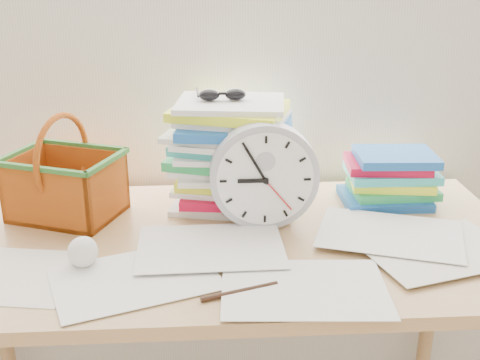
{
  "coord_description": "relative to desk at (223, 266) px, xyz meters",
  "views": [
    {
      "loc": [
        -0.04,
        0.34,
        1.37
      ],
      "look_at": [
        0.04,
        1.6,
        0.89
      ],
      "focal_mm": 45.0,
      "sensor_mm": 36.0,
      "label": 1
    }
  ],
  "objects": [
    {
      "name": "sunglasses",
      "position": [
        0.01,
        0.21,
        0.37
      ],
      "size": [
        0.14,
        0.12,
        0.03
      ],
      "primitive_type": null,
      "rotation": [
        0.0,
        0.0,
        0.04
      ],
      "color": "black",
      "rests_on": "paper_stack"
    },
    {
      "name": "desk",
      "position": [
        0.0,
        0.0,
        0.0
      ],
      "size": [
        1.4,
        0.7,
        0.75
      ],
      "color": "tan",
      "rests_on": "ground"
    },
    {
      "name": "crumpled_ball",
      "position": [
        -0.3,
        -0.11,
        0.11
      ],
      "size": [
        0.07,
        0.07,
        0.07
      ],
      "primitive_type": "sphere",
      "color": "white",
      "rests_on": "desk"
    },
    {
      "name": "book_stack",
      "position": [
        0.45,
        0.2,
        0.14
      ],
      "size": [
        0.26,
        0.2,
        0.13
      ],
      "primitive_type": null,
      "rotation": [
        0.0,
        0.0,
        0.0
      ],
      "color": "white",
      "rests_on": "desk"
    },
    {
      "name": "basket",
      "position": [
        -0.39,
        0.16,
        0.2
      ],
      "size": [
        0.31,
        0.28,
        0.26
      ],
      "primitive_type": null,
      "rotation": [
        0.0,
        0.0,
        -0.38
      ],
      "color": "#B85312",
      "rests_on": "desk"
    },
    {
      "name": "paper_stack",
      "position": [
        0.03,
        0.2,
        0.21
      ],
      "size": [
        0.37,
        0.32,
        0.28
      ],
      "primitive_type": null,
      "rotation": [
        0.0,
        0.0,
        -0.21
      ],
      "color": "white",
      "rests_on": "desk"
    },
    {
      "name": "scattered_papers",
      "position": [
        0.0,
        0.0,
        0.08
      ],
      "size": [
        1.26,
        0.42,
        0.02
      ],
      "primitive_type": null,
      "color": "white",
      "rests_on": "desk"
    },
    {
      "name": "clock",
      "position": [
        0.1,
        0.06,
        0.2
      ],
      "size": [
        0.26,
        0.05,
        0.26
      ],
      "primitive_type": "cylinder",
      "rotation": [
        1.57,
        0.0,
        0.0
      ],
      "color": "#A9ABB4",
      "rests_on": "desk"
    },
    {
      "name": "pen",
      "position": [
        0.02,
        -0.25,
        0.08
      ],
      "size": [
        0.16,
        0.06,
        0.01
      ],
      "primitive_type": "cylinder",
      "rotation": [
        0.0,
        1.57,
        0.33
      ],
      "color": "black",
      "rests_on": "desk"
    }
  ]
}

